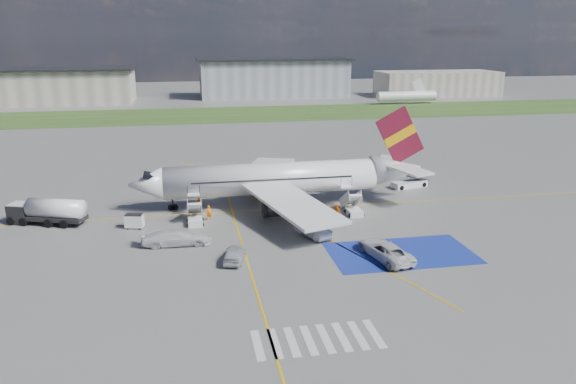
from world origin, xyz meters
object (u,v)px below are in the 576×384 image
airliner (283,178)px  belt_loader (409,184)px  car_silver_b (313,230)px  car_silver_a (235,253)px  van_white_a (385,248)px  gpu_cart (134,222)px  van_white_b (176,235)px  fuel_tanker (48,213)px

airliner → belt_loader: 19.54m
belt_loader → car_silver_b: size_ratio=1.23×
car_silver_a → van_white_a: size_ratio=0.80×
car_silver_a → van_white_a: 14.28m
gpu_cart → belt_loader: bearing=28.2°
car_silver_a → van_white_b: size_ratio=0.85×
gpu_cart → van_white_b: 7.58m
fuel_tanker → gpu_cart: 10.11m
belt_loader → car_silver_b: belt_loader is taller
car_silver_a → car_silver_b: (8.72, 5.00, 0.02)m
van_white_b → van_white_a: bearing=-107.9°
fuel_tanker → car_silver_b: bearing=1.6°
car_silver_a → van_white_b: bearing=-29.8°
belt_loader → van_white_a: size_ratio=1.03×
car_silver_b → car_silver_a: bearing=7.0°
van_white_b → car_silver_b: bearing=-88.8°
gpu_cart → airliner: bearing=30.0°
belt_loader → fuel_tanker: bearing=173.1°
van_white_a → fuel_tanker: bearing=-37.8°
gpu_cart → van_white_b: size_ratio=0.41×
belt_loader → car_silver_a: bearing=-156.5°
fuel_tanker → belt_loader: bearing=29.0°
gpu_cart → car_silver_b: size_ratio=0.45×
van_white_a → van_white_b: size_ratio=1.07×
gpu_cart → van_white_a: van_white_a is taller
car_silver_a → gpu_cart: bearing=-34.5°
fuel_tanker → van_white_b: bearing=-13.1°
gpu_cart → van_white_b: van_white_b is taller
car_silver_a → car_silver_b: size_ratio=0.94×
belt_loader → airliner: bearing=178.4°
van_white_b → car_silver_a: bearing=-131.9°
airliner → gpu_cart: airliner is taller
belt_loader → gpu_cart: bearing=-179.9°
fuel_tanker → gpu_cart: fuel_tanker is taller
gpu_cart → car_silver_a: bearing=-36.4°
car_silver_a → van_white_b: 7.50m
car_silver_a → car_silver_b: car_silver_b is taller
gpu_cart → car_silver_a: 15.02m
fuel_tanker → belt_loader: size_ratio=1.55×
belt_loader → car_silver_a: belt_loader is taller
car_silver_a → van_white_b: van_white_b is taller
belt_loader → van_white_a: van_white_a is taller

